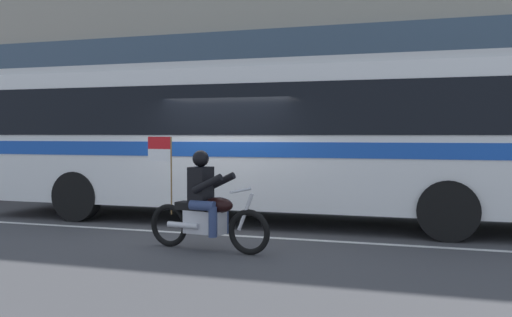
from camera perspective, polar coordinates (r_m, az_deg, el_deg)
name	(u,v)px	position (r m, az deg, el deg)	size (l,w,h in m)	color
ground_plane	(227,229)	(10.96, -2.96, -7.08)	(60.00, 60.00, 0.00)	#3D3D3F
sidewalk_curb	(292,197)	(15.78, 3.61, -3.88)	(28.00, 3.80, 0.15)	#A39E93
lane_center_stripe	(215,234)	(10.41, -4.14, -7.58)	(26.60, 0.14, 0.01)	silver
transit_bus	(272,131)	(11.77, 1.58, 2.79)	(12.58, 2.67, 3.22)	white
motorcycle_with_rider	(206,208)	(8.94, -5.02, -4.95)	(2.18, 0.69, 1.78)	black
fire_hydrant	(297,186)	(14.27, 4.13, -2.76)	(0.22, 0.30, 0.75)	#4C8C3F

